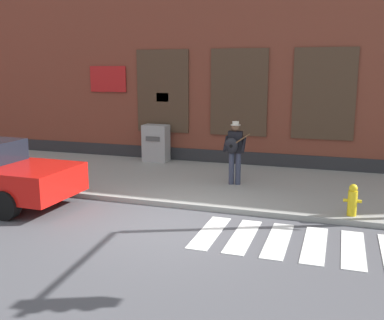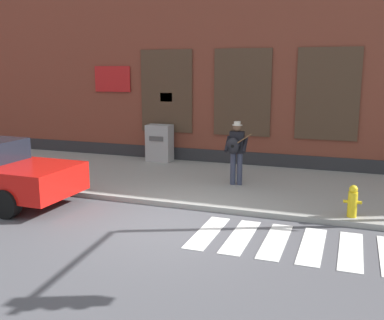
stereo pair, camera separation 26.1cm
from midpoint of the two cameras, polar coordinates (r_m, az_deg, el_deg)
The scene contains 7 objects.
ground_plane at distance 9.45m, azimuth -3.37°, elevation -8.59°, with size 160.00×160.00×0.00m, color #4C4C51.
sidewalk at distance 12.79m, azimuth 2.80°, elevation -2.90°, with size 28.00×4.86×0.12m.
building_backdrop at distance 16.74m, azimuth 7.20°, elevation 15.37°, with size 28.00×4.06×8.80m.
crosswalk at distance 8.83m, azimuth 16.72°, elevation -10.52°, with size 5.20×1.90×0.01m.
busker at distance 12.18m, azimuth 4.82°, elevation 1.40°, with size 0.73×0.56×1.74m.
utility_box at distance 15.39m, azimuth -5.08°, elevation 2.15°, with size 0.85×0.55×1.25m.
fire_hydrant at distance 10.25m, azimuth 19.02°, elevation -4.84°, with size 0.38×0.20×0.70m.
Camera 1 is at (3.20, -8.27, 3.24)m, focal length 42.00 mm.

